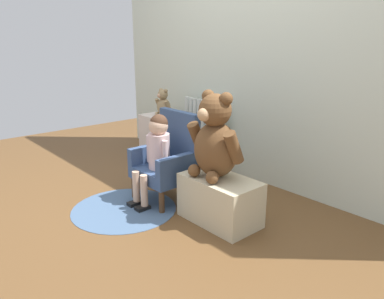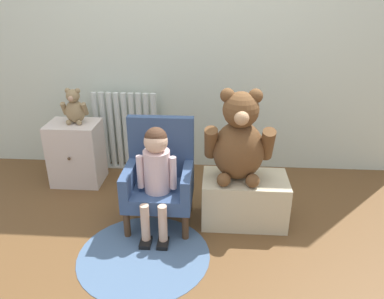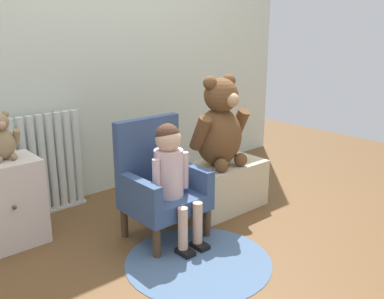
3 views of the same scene
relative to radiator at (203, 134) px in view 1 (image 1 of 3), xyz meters
The scene contains 10 objects.
ground_plane 1.31m from the radiator, 65.99° to the right, with size 6.00×6.00×0.00m, color brown.
back_wall 1.01m from the radiator, 13.62° to the left, with size 3.80×0.05×2.40m, color beige.
radiator is the anchor object (origin of this frame).
small_dresser 0.45m from the radiator, 142.05° to the right, with size 0.39×0.32×0.51m.
child_armchair 0.86m from the radiator, 61.85° to the right, with size 0.44×0.39×0.71m.
child_figure 0.97m from the radiator, 65.09° to the right, with size 0.25×0.35×0.71m.
low_bench 1.24m from the radiator, 37.09° to the right, with size 0.57×0.33×0.33m, color beige.
large_teddy_bear 1.21m from the radiator, 38.78° to the right, with size 0.44×0.31×0.61m.
small_teddy_bear 0.50m from the radiator, 141.19° to the right, with size 0.20×0.14×0.28m.
floor_rug 1.26m from the radiator, 72.96° to the right, with size 0.80×0.80×0.01m, color #455F80.
Camera 1 is at (2.18, -1.34, 1.27)m, focal length 35.00 mm.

